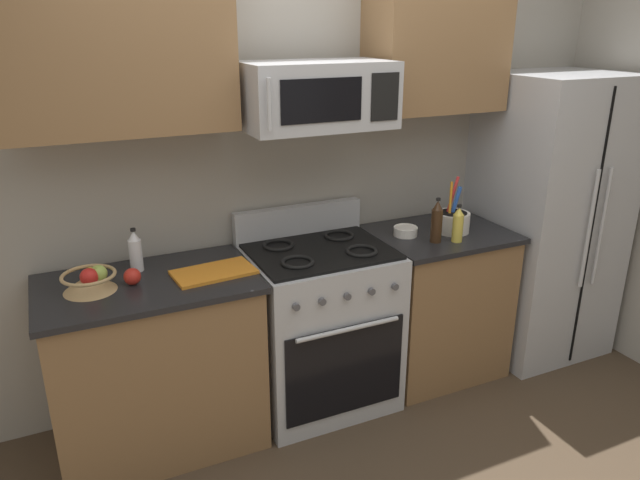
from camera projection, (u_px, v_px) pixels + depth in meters
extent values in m
plane|color=#473828|center=(376.00, 469.00, 2.92)|extent=(16.00, 16.00, 0.00)
cube|color=#9E998E|center=(291.00, 165.00, 3.37)|extent=(8.00, 0.10, 2.60)
cube|color=olive|center=(156.00, 367.00, 2.98)|extent=(0.98, 0.59, 0.88)
cube|color=black|center=(147.00, 284.00, 2.82)|extent=(1.02, 0.63, 0.03)
cube|color=#B2B5BA|center=(319.00, 328.00, 3.33)|extent=(0.76, 0.63, 0.91)
cube|color=black|center=(345.00, 371.00, 3.09)|extent=(0.67, 0.01, 0.51)
cylinder|color=#B2B5BA|center=(349.00, 329.00, 2.98)|extent=(0.57, 0.02, 0.02)
cube|color=black|center=(319.00, 251.00, 3.17)|extent=(0.73, 0.57, 0.02)
cube|color=#B2B5BA|center=(298.00, 221.00, 3.39)|extent=(0.76, 0.06, 0.18)
torus|color=black|center=(298.00, 262.00, 2.98)|extent=(0.17, 0.17, 0.02)
torus|color=black|center=(362.00, 251.00, 3.12)|extent=(0.17, 0.17, 0.02)
torus|color=black|center=(278.00, 245.00, 3.21)|extent=(0.17, 0.17, 0.02)
torus|color=black|center=(339.00, 235.00, 3.35)|extent=(0.17, 0.17, 0.02)
cylinder|color=#4C4C51|center=(296.00, 307.00, 2.83)|extent=(0.04, 0.02, 0.04)
cylinder|color=#4C4C51|center=(322.00, 302.00, 2.88)|extent=(0.04, 0.02, 0.04)
cylinder|color=#4C4C51|center=(347.00, 297.00, 2.94)|extent=(0.04, 0.02, 0.04)
cylinder|color=#4C4C51|center=(372.00, 292.00, 2.99)|extent=(0.04, 0.02, 0.04)
cylinder|color=#4C4C51|center=(395.00, 287.00, 3.04)|extent=(0.04, 0.02, 0.04)
cube|color=olive|center=(435.00, 304.00, 3.64)|extent=(0.74, 0.59, 0.88)
cube|color=black|center=(441.00, 234.00, 3.49)|extent=(0.78, 0.63, 0.03)
cube|color=#B2B5BA|center=(546.00, 217.00, 3.79)|extent=(0.77, 0.70, 1.78)
cube|color=black|center=(591.00, 235.00, 3.49)|extent=(0.01, 0.01, 1.69)
cylinder|color=#B2B5BA|center=(589.00, 230.00, 3.43)|extent=(0.02, 0.02, 0.71)
cylinder|color=#B2B5BA|center=(602.00, 227.00, 3.47)|extent=(0.02, 0.02, 0.71)
cube|color=#B2B5BA|center=(317.00, 95.00, 2.92)|extent=(0.74, 0.40, 0.32)
cube|color=black|center=(322.00, 101.00, 2.72)|extent=(0.41, 0.01, 0.20)
cube|color=black|center=(385.00, 97.00, 2.85)|extent=(0.15, 0.01, 0.23)
cylinder|color=#B2B5BA|center=(269.00, 105.00, 2.59)|extent=(0.02, 0.02, 0.23)
cube|color=olive|center=(115.00, 44.00, 2.59)|extent=(1.01, 0.34, 0.77)
cube|color=olive|center=(437.00, 40.00, 3.26)|extent=(0.77, 0.34, 0.77)
cylinder|color=white|center=(452.00, 222.00, 3.46)|extent=(0.20, 0.20, 0.12)
cylinder|color=black|center=(452.00, 221.00, 3.46)|extent=(0.16, 0.16, 0.10)
cylinder|color=orange|center=(450.00, 205.00, 3.43)|extent=(0.06, 0.07, 0.27)
cylinder|color=blue|center=(454.00, 207.00, 3.44)|extent=(0.05, 0.07, 0.25)
cylinder|color=red|center=(451.00, 202.00, 3.45)|extent=(0.09, 0.02, 0.29)
cone|color=tan|center=(90.00, 283.00, 2.71)|extent=(0.24, 0.24, 0.08)
torus|color=tan|center=(88.00, 275.00, 2.69)|extent=(0.24, 0.24, 0.02)
sphere|color=red|center=(89.00, 277.00, 2.69)|extent=(0.08, 0.08, 0.08)
sphere|color=orange|center=(96.00, 273.00, 2.74)|extent=(0.07, 0.07, 0.07)
sphere|color=yellow|center=(90.00, 275.00, 2.72)|extent=(0.07, 0.07, 0.07)
sphere|color=#9EB74C|center=(99.00, 274.00, 2.73)|extent=(0.08, 0.08, 0.08)
sphere|color=red|center=(132.00, 276.00, 2.77)|extent=(0.08, 0.08, 0.08)
cube|color=orange|center=(214.00, 272.00, 2.90)|extent=(0.41, 0.26, 0.02)
cylinder|color=#382314|center=(436.00, 226.00, 3.29)|extent=(0.06, 0.06, 0.19)
cone|color=#382314|center=(438.00, 205.00, 3.25)|extent=(0.06, 0.06, 0.05)
cylinder|color=black|center=(438.00, 199.00, 3.24)|extent=(0.03, 0.03, 0.01)
cylinder|color=silver|center=(136.00, 255.00, 2.91)|extent=(0.06, 0.06, 0.16)
cone|color=silver|center=(134.00, 235.00, 2.88)|extent=(0.06, 0.06, 0.05)
cylinder|color=black|center=(133.00, 230.00, 2.87)|extent=(0.03, 0.03, 0.01)
cylinder|color=gold|center=(458.00, 228.00, 3.30)|extent=(0.06, 0.06, 0.16)
cone|color=gold|center=(459.00, 211.00, 3.27)|extent=(0.05, 0.05, 0.04)
cylinder|color=black|center=(459.00, 206.00, 3.26)|extent=(0.02, 0.02, 0.01)
cylinder|color=white|center=(405.00, 231.00, 3.41)|extent=(0.14, 0.14, 0.05)
torus|color=white|center=(406.00, 228.00, 3.40)|extent=(0.14, 0.14, 0.01)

